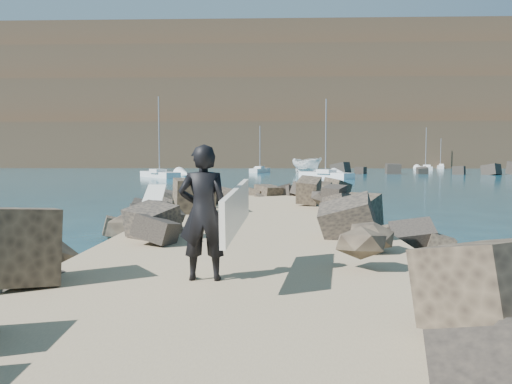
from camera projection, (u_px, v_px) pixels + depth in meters
ground at (257, 249)px, 12.36m from camera, size 800.00×800.00×0.00m
jetty at (254, 253)px, 10.34m from camera, size 6.00×26.00×0.60m
riprap_left at (123, 239)px, 10.92m from camera, size 2.60×22.00×1.00m
riprap_right at (390, 240)px, 10.73m from camera, size 2.60×22.00×1.00m
headland at (300, 117)px, 170.45m from camera, size 360.00×140.00×32.00m
surfboard_resting at (154, 199)px, 14.75m from camera, size 0.86×2.27×0.07m
boat_imported at (307, 165)px, 71.04m from camera, size 5.22×6.08×2.27m
surfer_with_board at (208, 212)px, 6.80m from camera, size 0.91×2.30×1.86m
sailboat_d at (426, 168)px, 88.59m from camera, size 2.24×6.43×7.68m
sailboat_c at (326, 175)px, 54.20m from camera, size 5.58×6.76×8.71m
sailboat_a at (159, 174)px, 56.24m from camera, size 5.85×7.26×9.23m
sailboat_b at (260, 170)px, 73.56m from camera, size 3.01×5.81×7.03m
sailboat_f at (440, 167)px, 99.41m from camera, size 2.32×5.05×6.18m
headland_buildings at (323, 59)px, 161.19m from camera, size 137.50×30.50×5.00m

